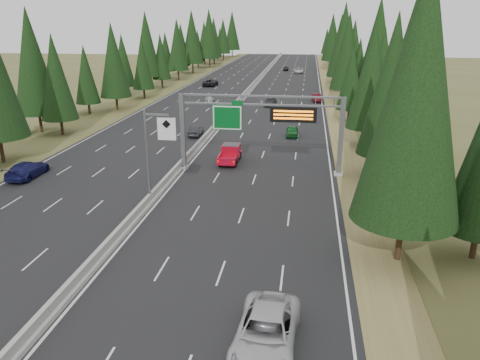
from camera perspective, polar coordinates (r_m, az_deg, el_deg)
name	(u,v)px	position (r m, az deg, el deg)	size (l,w,h in m)	color
road	(241,100)	(92.45, 0.14, 9.74)	(32.00, 260.00, 0.08)	black
shoulder_right	(334,102)	(91.70, 11.37, 9.30)	(3.60, 260.00, 0.06)	olive
shoulder_left	(153,98)	(96.53, -10.54, 9.82)	(3.60, 260.00, 0.06)	brown
median_barrier	(241,98)	(92.39, 0.14, 9.97)	(0.70, 260.00, 0.85)	gray
sign_gantry	(267,122)	(46.40, 3.27, 7.06)	(16.75, 0.98, 7.80)	slate
hov_sign_pole	(154,151)	(38.70, -10.49, 3.54)	(2.80, 0.50, 8.00)	slate
tree_row_right	(365,55)	(85.89, 15.05, 14.55)	(12.54, 239.84, 18.78)	black
tree_row_left	(112,53)	(88.07, -15.30, 14.67)	(10.99, 242.39, 18.84)	black
silver_minivan	(266,332)	(23.04, 3.20, -18.04)	(2.86, 6.20, 1.72)	silver
red_pickup	(231,152)	(51.30, -1.15, 3.40)	(1.95, 5.45, 1.78)	black
car_ahead_green	(292,131)	(62.99, 6.38, 5.94)	(1.60, 3.98, 1.36)	#13571E
car_ahead_dkred	(317,98)	(91.19, 9.31, 9.86)	(1.55, 4.44, 1.46)	#4B0A13
car_ahead_dkgrey	(270,102)	(85.90, 3.70, 9.50)	(1.96, 4.83, 1.40)	black
car_ahead_white	(299,70)	(141.06, 7.18, 13.11)	(2.53, 5.48, 1.52)	silver
car_ahead_far	(286,68)	(148.00, 5.61, 13.39)	(1.58, 3.92, 1.33)	black
car_onc_near	(196,131)	(63.13, -5.40, 5.98)	(1.39, 4.00, 1.32)	black
car_onc_blue	(27,169)	(50.50, -24.51, 1.18)	(2.22, 5.46, 1.59)	#161850
car_onc_white	(209,99)	(88.79, -3.77, 9.78)	(1.54, 3.84, 1.31)	#B2B2B2
car_onc_far	(211,82)	(112.61, -3.61, 11.80)	(2.73, 5.91, 1.64)	black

